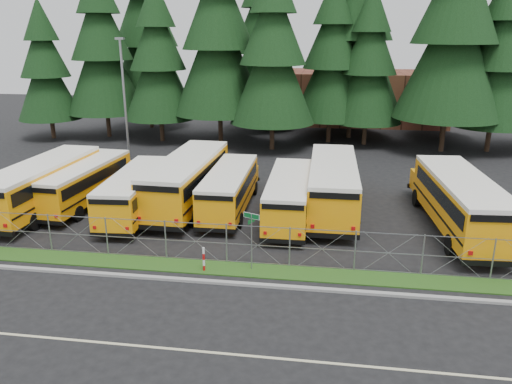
# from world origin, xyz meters

# --- Properties ---
(ground) EXTENTS (120.00, 120.00, 0.00)m
(ground) POSITION_xyz_m (0.00, 0.00, 0.00)
(ground) COLOR black
(ground) RESTS_ON ground
(curb) EXTENTS (50.00, 0.25, 0.12)m
(curb) POSITION_xyz_m (0.00, -3.10, 0.06)
(curb) COLOR gray
(curb) RESTS_ON ground
(grass_verge) EXTENTS (50.00, 1.40, 0.06)m
(grass_verge) POSITION_xyz_m (0.00, -1.70, 0.03)
(grass_verge) COLOR #1A4A15
(grass_verge) RESTS_ON ground
(road_lane_line) EXTENTS (50.00, 0.12, 0.01)m
(road_lane_line) POSITION_xyz_m (0.00, -8.00, 0.01)
(road_lane_line) COLOR beige
(road_lane_line) RESTS_ON ground
(chainlink_fence) EXTENTS (44.00, 0.10, 2.00)m
(chainlink_fence) POSITION_xyz_m (0.00, -1.00, 1.00)
(chainlink_fence) COLOR gray
(chainlink_fence) RESTS_ON ground
(brick_building) EXTENTS (22.00, 10.00, 6.00)m
(brick_building) POSITION_xyz_m (6.00, 40.00, 3.00)
(brick_building) COLOR brown
(brick_building) RESTS_ON ground
(bus_0) EXTENTS (3.19, 11.77, 3.06)m
(bus_0) POSITION_xyz_m (-13.52, 4.88, 1.53)
(bus_0) COLOR #FF9F08
(bus_0) RESTS_ON ground
(bus_1) EXTENTS (3.12, 10.38, 2.68)m
(bus_1) POSITION_xyz_m (-11.58, 6.21, 1.34)
(bus_1) COLOR #FF9F08
(bus_1) RESTS_ON ground
(bus_2) EXTENTS (3.01, 10.22, 2.65)m
(bus_2) POSITION_xyz_m (-7.66, 4.93, 1.32)
(bus_2) COLOR #FF9F08
(bus_2) RESTS_ON ground
(bus_3) EXTENTS (3.29, 12.25, 3.19)m
(bus_3) POSITION_xyz_m (-5.00, 6.92, 1.59)
(bus_3) COLOR #FF9F08
(bus_3) RESTS_ON ground
(bus_4) EXTENTS (2.43, 10.04, 2.63)m
(bus_4) POSITION_xyz_m (-2.25, 6.34, 1.31)
(bus_4) COLOR #FF9F08
(bus_4) RESTS_ON ground
(bus_5) EXTENTS (2.48, 10.17, 2.66)m
(bus_5) POSITION_xyz_m (1.45, 5.44, 1.33)
(bus_5) COLOR #FF9F08
(bus_5) RESTS_ON ground
(bus_6) EXTENTS (2.91, 12.04, 3.15)m
(bus_6) POSITION_xyz_m (3.96, 7.13, 1.58)
(bus_6) COLOR #FF9F08
(bus_6) RESTS_ON ground
(bus_east) EXTENTS (3.62, 12.16, 3.15)m
(bus_east) POSITION_xyz_m (10.79, 4.94, 1.57)
(bus_east) COLOR #FF9F08
(bus_east) RESTS_ON ground
(street_sign) EXTENTS (0.78, 0.51, 2.81)m
(street_sign) POSITION_xyz_m (0.29, -1.58, 2.03)
(street_sign) COLOR gray
(street_sign) RESTS_ON ground
(striped_bollard) EXTENTS (0.11, 0.11, 1.20)m
(striped_bollard) POSITION_xyz_m (-1.86, -2.05, 0.60)
(striped_bollard) COLOR #B20C0C
(striped_bollard) RESTS_ON ground
(light_standard) EXTENTS (0.70, 0.35, 10.14)m
(light_standard) POSITION_xyz_m (-13.18, 17.13, 5.50)
(light_standard) COLOR gray
(light_standard) RESTS_ON ground
(conifer_0) EXTENTS (6.25, 6.25, 13.82)m
(conifer_0) POSITION_xyz_m (-24.68, 25.23, 6.91)
(conifer_0) COLOR black
(conifer_0) RESTS_ON ground
(conifer_1) EXTENTS (7.87, 7.87, 17.42)m
(conifer_1) POSITION_xyz_m (-19.30, 26.85, 8.71)
(conifer_1) COLOR black
(conifer_1) RESTS_ON ground
(conifer_2) EXTENTS (7.05, 7.05, 15.58)m
(conifer_2) POSITION_xyz_m (-13.05, 25.57, 7.79)
(conifer_2) COLOR black
(conifer_2) RESTS_ON ground
(conifer_3) EXTENTS (8.97, 8.97, 19.84)m
(conifer_3) POSITION_xyz_m (-7.02, 25.67, 9.92)
(conifer_3) COLOR black
(conifer_3) RESTS_ON ground
(conifer_4) EXTENTS (7.76, 7.76, 17.17)m
(conifer_4) POSITION_xyz_m (-1.63, 23.42, 8.58)
(conifer_4) COLOR black
(conifer_4) RESTS_ON ground
(conifer_5) EXTENTS (7.20, 7.20, 15.91)m
(conifer_5) POSITION_xyz_m (3.60, 27.55, 7.96)
(conifer_5) COLOR black
(conifer_5) RESTS_ON ground
(conifer_6) EXTENTS (6.76, 6.76, 14.95)m
(conifer_6) POSITION_xyz_m (7.08, 26.82, 7.48)
(conifer_6) COLOR black
(conifer_6) RESTS_ON ground
(conifer_7) EXTENTS (9.56, 9.56, 21.14)m
(conifer_7) POSITION_xyz_m (14.00, 24.87, 10.57)
(conifer_7) COLOR black
(conifer_7) RESTS_ON ground
(conifer_8) EXTENTS (7.35, 7.35, 16.26)m
(conifer_8) POSITION_xyz_m (18.17, 25.38, 8.13)
(conifer_8) COLOR black
(conifer_8) RESTS_ON ground
(conifer_10) EXTENTS (8.99, 8.99, 19.89)m
(conifer_10) POSITION_xyz_m (-16.67, 32.57, 9.95)
(conifer_10) COLOR black
(conifer_10) RESTS_ON ground
(conifer_11) EXTENTS (8.32, 8.32, 18.41)m
(conifer_11) POSITION_xyz_m (-3.90, 33.17, 9.21)
(conifer_11) COLOR black
(conifer_11) RESTS_ON ground
(conifer_12) EXTENTS (9.75, 9.75, 21.55)m
(conifer_12) POSITION_xyz_m (5.69, 30.01, 10.78)
(conifer_12) COLOR black
(conifer_12) RESTS_ON ground
(conifer_13) EXTENTS (6.98, 6.98, 15.43)m
(conifer_13) POSITION_xyz_m (15.29, 31.15, 7.72)
(conifer_13) COLOR black
(conifer_13) RESTS_ON ground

